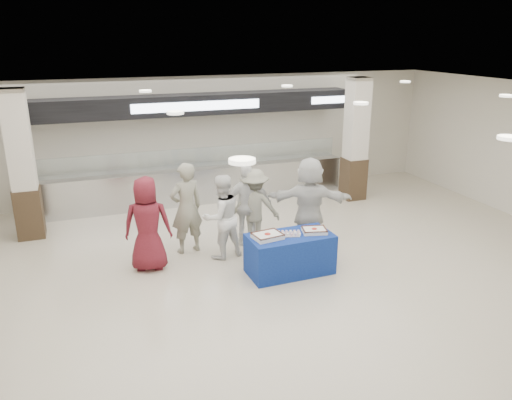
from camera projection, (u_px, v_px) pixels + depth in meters
name	position (u px, v px, depth m)	size (l,w,h in m)	color
ground	(272.00, 294.00, 8.51)	(14.00, 14.00, 0.00)	beige
serving_line	(196.00, 158.00, 12.96)	(8.70, 0.85, 2.80)	silver
column_left	(23.00, 169.00, 10.49)	(0.55, 0.55, 3.20)	#332517
column_right	(355.00, 142.00, 13.06)	(0.55, 0.55, 3.20)	#332517
display_table	(290.00, 254.00, 9.19)	(1.55, 0.78, 0.75)	navy
sheet_cake_left	(268.00, 236.00, 8.91)	(0.55, 0.46, 0.10)	white
sheet_cake_right	(314.00, 230.00, 9.17)	(0.50, 0.43, 0.09)	white
cupcake_tray	(289.00, 233.00, 9.06)	(0.43, 0.36, 0.06)	silver
civilian_maroon	(147.00, 224.00, 9.18)	(0.88, 0.57, 1.80)	maroon
soldier_a	(186.00, 208.00, 9.91)	(0.68, 0.45, 1.86)	gray
chef_tall	(221.00, 217.00, 9.70)	(0.82, 0.64, 1.69)	white
chef_short	(248.00, 205.00, 10.31)	(1.01, 0.42, 1.72)	white
soldier_b	(254.00, 207.00, 10.33)	(1.05, 0.61, 1.63)	gray
civilian_white	(309.00, 203.00, 10.18)	(1.77, 0.56, 1.91)	silver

